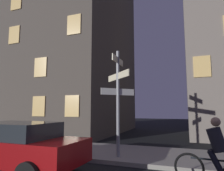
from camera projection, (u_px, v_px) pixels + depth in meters
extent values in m
cube|color=gray|center=(152.00, 156.00, 7.50)|extent=(40.00, 3.04, 0.14)
cylinder|color=gray|center=(118.00, 102.00, 7.26)|extent=(0.12, 0.12, 3.84)
cube|color=beige|center=(118.00, 60.00, 7.46)|extent=(0.03, 1.16, 0.24)
cube|color=beige|center=(118.00, 76.00, 7.38)|extent=(1.22, 1.22, 0.24)
cube|color=white|center=(118.00, 92.00, 7.31)|extent=(0.97, 0.97, 0.24)
cube|color=maroon|center=(11.00, 149.00, 5.77)|extent=(4.41, 1.69, 0.63)
cube|color=#23282D|center=(17.00, 130.00, 5.77)|extent=(2.21, 1.55, 0.44)
cylinder|color=black|center=(70.00, 159.00, 5.99)|extent=(0.64, 0.22, 0.64)
torus|color=black|center=(189.00, 168.00, 4.93)|extent=(0.72, 0.16, 0.72)
cylinder|color=black|center=(213.00, 160.00, 4.70)|extent=(1.00, 0.18, 0.04)
cylinder|color=#26262D|center=(217.00, 140.00, 4.71)|extent=(0.49, 0.38, 0.61)
sphere|color=tan|center=(216.00, 122.00, 4.76)|extent=(0.22, 0.22, 0.22)
cylinder|color=black|center=(216.00, 162.00, 4.59)|extent=(0.35, 0.17, 0.55)
cylinder|color=black|center=(216.00, 161.00, 4.75)|extent=(0.35, 0.17, 0.55)
cube|color=#4C443D|center=(70.00, 32.00, 17.66)|extent=(9.19, 9.74, 17.28)
cube|color=#F2C672|center=(39.00, 106.00, 11.90)|extent=(0.90, 0.06, 1.20)
cube|color=#F2C672|center=(72.00, 106.00, 11.09)|extent=(0.90, 0.06, 1.20)
cube|color=#F2C672|center=(41.00, 67.00, 12.19)|extent=(0.90, 0.06, 1.20)
cube|color=#F2C672|center=(14.00, 35.00, 13.28)|extent=(0.90, 0.06, 1.20)
cube|color=#F2C672|center=(74.00, 24.00, 11.67)|extent=(0.90, 0.06, 1.20)
cube|color=#F2C672|center=(16.00, 1.00, 13.57)|extent=(0.90, 0.06, 1.20)
cube|color=#F2C672|center=(202.00, 66.00, 11.11)|extent=(0.90, 0.06, 1.20)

